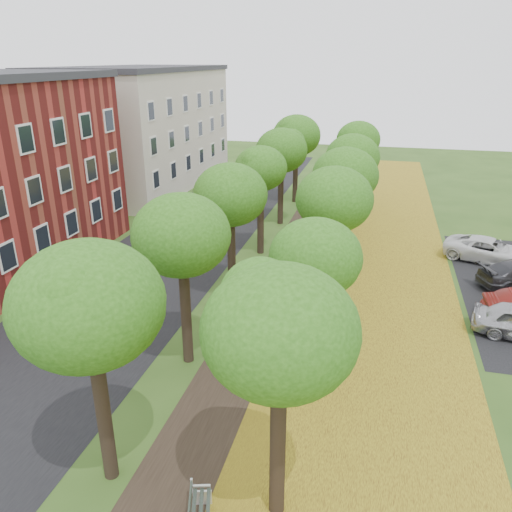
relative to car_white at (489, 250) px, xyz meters
The scene contains 8 objects.
ground 22.74m from the car_white, 118.94° to the right, with size 120.00×120.00×0.00m, color #2D4C19.
street_asphalt 19.15m from the car_white, 165.19° to the right, with size 8.00×70.00×0.01m, color black.
footpath 12.06m from the car_white, 156.03° to the right, with size 3.20×70.00×0.01m, color black.
leaf_verge 7.77m from the car_white, 140.81° to the right, with size 7.50×70.00×0.01m, color gold.
tree_row_west 14.70m from the car_white, 159.67° to the right, with size 3.43×33.43×6.45m.
tree_row_east 10.61m from the car_white, 149.79° to the right, with size 3.43×33.43×6.45m.
building_cream 31.25m from the car_white, 154.91° to the left, with size 10.30×20.30×10.40m.
car_white is the anchor object (origin of this frame).
Camera 1 is at (4.45, -9.58, 11.08)m, focal length 35.00 mm.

